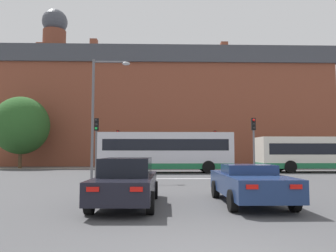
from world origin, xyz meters
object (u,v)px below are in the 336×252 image
Objects in this scene: traffic_light_near_left at (96,138)px; pedestrian_walking_east at (132,158)px; traffic_light_near_right at (254,137)px; bus_crossing_lead at (165,151)px; car_saloon_left at (127,181)px; bus_crossing_trailing at (325,153)px; traffic_light_far_left at (118,142)px; pedestrian_waiting at (149,158)px; car_roadster_right at (249,183)px; traffic_light_far_right at (215,143)px; street_lamp_junction at (99,105)px.

traffic_light_near_left is 2.16× the size of pedestrian_walking_east.
bus_crossing_lead is at bearing 135.09° from traffic_light_near_right.
car_saloon_left is 0.44× the size of bus_crossing_trailing.
traffic_light_far_left is 2.16× the size of pedestrian_waiting.
car_roadster_right is at bearing -33.78° from bus_crossing_trailing.
traffic_light_far_right reaches higher than traffic_light_near_left.
street_lamp_junction is (-4.27, -6.53, 2.86)m from bus_crossing_lead.
street_lamp_junction is (-9.96, -0.86, 1.96)m from traffic_light_near_right.
pedestrian_waiting is (2.72, 13.11, -3.54)m from street_lamp_junction.
car_roadster_right is 0.63× the size of street_lamp_junction.
pedestrian_waiting is 2.41m from pedestrian_walking_east.
traffic_light_near_left reaches higher than car_roadster_right.
pedestrian_waiting is at bearing 100.27° from car_roadster_right.
car_saloon_left is 10.83m from street_lamp_junction.
bus_crossing_lead is at bearing -128.05° from traffic_light_far_right.
traffic_light_far_left is 1.01× the size of traffic_light_near_left.
traffic_light_far_right is at bearing 1.39° from traffic_light_far_left.
bus_crossing_trailing is 6.23× the size of pedestrian_waiting.
car_roadster_right is 22.95m from pedestrian_waiting.
car_roadster_right is 0.42× the size of bus_crossing_trailing.
car_roadster_right is at bearing -54.42° from street_lamp_junction.
bus_crossing_trailing reaches higher than car_saloon_left.
pedestrian_walking_east reaches higher than car_roadster_right.
bus_crossing_lead is 1.44× the size of street_lamp_junction.
bus_crossing_trailing is at bearing 37.92° from traffic_light_near_right.
traffic_light_near_right reaches higher than car_roadster_right.
car_saloon_left is 1.25× the size of traffic_light_near_right.
traffic_light_far_left is at bearing -79.46° from pedestrian_walking_east.
traffic_light_far_left is at bearing 107.98° from car_roadster_right.
pedestrian_walking_east reaches higher than car_saloon_left.
traffic_light_far_right reaches higher than pedestrian_walking_east.
street_lamp_junction is at bearing -67.89° from traffic_light_near_left.
car_saloon_left is 24.42m from pedestrian_walking_east.
bus_crossing_lead is 6.79m from pedestrian_waiting.
bus_crossing_lead is 8.57m from traffic_light_far_right.
pedestrian_walking_east is (-8.71, 1.34, -1.56)m from traffic_light_far_right.
bus_crossing_lead is (-2.51, 16.01, 1.07)m from car_roadster_right.
street_lamp_junction is (0.48, -13.00, 1.97)m from traffic_light_far_left.
pedestrian_walking_east is at bearing 86.79° from street_lamp_junction.
bus_crossing_lead is 2.80× the size of traffic_light_near_left.
traffic_light_near_left is at bearing -89.17° from traffic_light_far_left.
car_saloon_left is at bearing -74.41° from street_lamp_junction.
street_lamp_junction reaches higher than car_saloon_left.
traffic_light_near_right is at bearing -52.08° from bus_crossing_trailing.
bus_crossing_trailing is (10.98, 16.41, 0.89)m from car_roadster_right.
traffic_light_near_right is (0.44, -12.39, 0.03)m from traffic_light_far_right.
bus_crossing_trailing reaches higher than pedestrian_walking_east.
bus_crossing_trailing is at bearing -18.41° from traffic_light_far_left.
bus_crossing_trailing is 2.91× the size of traffic_light_near_left.
traffic_light_near_right is at bearing 0.59° from traffic_light_near_left.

